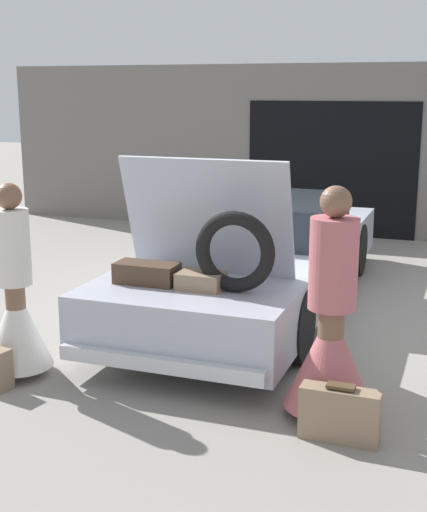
% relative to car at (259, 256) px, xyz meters
% --- Properties ---
extents(ground_plane, '(40.00, 40.00, 0.00)m').
position_rel_car_xyz_m(ground_plane, '(-0.00, -0.01, -0.55)').
color(ground_plane, gray).
extents(garage_wall_back, '(12.00, 0.14, 2.80)m').
position_rel_car_xyz_m(garage_wall_back, '(-0.00, 4.20, 0.84)').
color(garage_wall_back, slate).
rests_on(garage_wall_back, ground_plane).
extents(car, '(1.89, 5.48, 1.82)m').
position_rel_car_xyz_m(car, '(0.00, 0.00, 0.00)').
color(car, '#B2B7C6').
rests_on(car, ground_plane).
extents(person_left, '(0.57, 0.57, 1.66)m').
position_rel_car_xyz_m(person_left, '(-1.33, -2.73, 0.05)').
color(person_left, brown).
rests_on(person_left, ground_plane).
extents(person_right, '(0.67, 0.67, 1.74)m').
position_rel_car_xyz_m(person_right, '(1.32, -2.61, 0.07)').
color(person_right, brown).
rests_on(person_right, ground_plane).
extents(suitcase_beside_right_person, '(0.56, 0.17, 0.42)m').
position_rel_car_xyz_m(suitcase_beside_right_person, '(1.47, -2.96, -0.35)').
color(suitcase_beside_right_person, '#8C7259').
rests_on(suitcase_beside_right_person, ground_plane).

